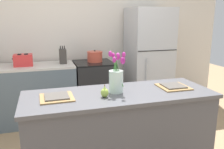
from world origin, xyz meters
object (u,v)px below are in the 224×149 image
stove_range (94,89)px  knife_block (63,56)px  refrigerator (148,60)px  plate_setting_right (173,86)px  pear_figurine (105,92)px  cooking_pot (95,57)px  toaster (23,60)px  plate_setting_left (57,97)px  flower_vase (116,78)px

stove_range → knife_block: bearing=178.1°
refrigerator → plate_setting_right: size_ratio=5.92×
pear_figurine → plate_setting_right: 0.75m
plate_setting_right → cooking_pot: 1.68m
plate_setting_right → knife_block: 1.87m
stove_range → knife_block: knife_block is taller
toaster → knife_block: bearing=2.8°
stove_range → refrigerator: refrigerator is taller
stove_range → cooking_pot: 0.53m
refrigerator → pear_figurine: 2.08m
refrigerator → cooking_pot: size_ratio=7.01×
plate_setting_right → cooking_pot: size_ratio=1.18×
plate_setting_right → plate_setting_left: bearing=180.0°
cooking_pot → refrigerator: bearing=-1.4°
flower_vase → knife_block: bearing=102.4°
knife_block → plate_setting_left: bearing=-97.3°
flower_vase → plate_setting_left: (-0.56, -0.02, -0.13)m
toaster → cooking_pot: (1.07, 0.03, -0.00)m
refrigerator → toaster: (-1.99, -0.01, 0.11)m
pear_figurine → knife_block: 1.71m
refrigerator → flower_vase: refrigerator is taller
refrigerator → cooking_pot: refrigerator is taller
flower_vase → plate_setting_right: 0.62m
stove_range → pear_figurine: bearing=-99.0°
stove_range → cooking_pot: cooking_pot is taller
refrigerator → pear_figurine: refrigerator is taller
knife_block → plate_setting_right: bearing=-59.2°
plate_setting_right → cooking_pot: bearing=105.8°
plate_setting_left → knife_block: bearing=82.7°
stove_range → refrigerator: bearing=0.0°
knife_block → toaster: bearing=-177.2°
plate_setting_left → knife_block: 1.62m
pear_figurine → knife_block: knife_block is taller
toaster → cooking_pot: cooking_pot is taller
flower_vase → refrigerator: bearing=55.7°
refrigerator → plate_setting_left: size_ratio=5.92×
knife_block → cooking_pot: bearing=0.8°
pear_figurine → plate_setting_left: 0.42m
plate_setting_left → plate_setting_right: bearing=0.0°
plate_setting_left → cooking_pot: bearing=66.3°
stove_range → flower_vase: size_ratio=2.24×
flower_vase → toaster: size_ratio=1.41×
flower_vase → toaster: flower_vase is taller
toaster → pear_figurine: bearing=-65.1°
plate_setting_left → knife_block: (0.21, 1.60, 0.11)m
stove_range → plate_setting_right: 1.72m
pear_figurine → toaster: toaster is taller
cooking_pot → knife_block: bearing=-179.2°
refrigerator → flower_vase: 1.91m
stove_range → plate_setting_left: 1.78m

